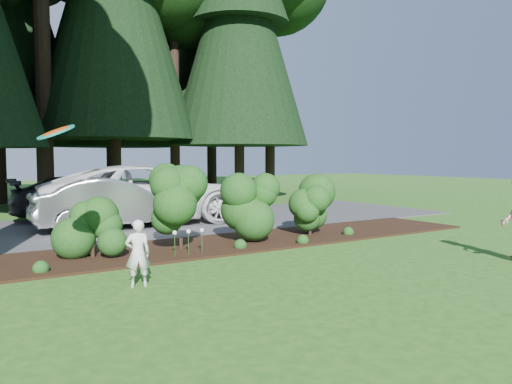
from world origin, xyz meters
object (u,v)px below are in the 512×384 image
Objects in this scene: car_silver_wagon at (113,203)px; frisbee at (56,132)px; car_dark_suv at (89,197)px; car_white_suv at (148,193)px; child at (138,253)px.

car_silver_wagon is 7.09m from frisbee.
frisbee is (-2.70, -9.08, 1.66)m from car_dark_suv.
car_white_suv is 11.71× the size of frisbee.
car_white_suv is 7.73m from child.
car_dark_suv is 9.62m from frisbee.
child is 2.18m from frisbee.
child is 1.96× the size of frisbee.
car_white_suv is at bearing -57.15° from car_silver_wagon.
car_dark_suv is 9.24m from child.
car_dark_suv is 8.79× the size of frisbee.
frisbee reaches higher than child.
car_white_suv reaches higher than car_dark_suv.
car_white_suv is 5.99× the size of child.
car_silver_wagon is 4.05× the size of child.
child is (-2.84, -7.18, -0.38)m from car_white_suv.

